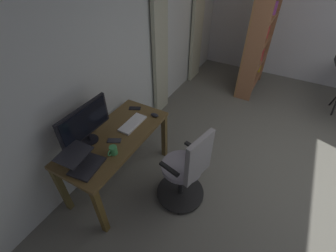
{
  "coord_description": "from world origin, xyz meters",
  "views": [
    {
      "loc": [
        2.56,
        -0.9,
        2.42
      ],
      "look_at": [
        1.1,
        -1.72,
        1.02
      ],
      "focal_mm": 24.73,
      "sensor_mm": 36.0,
      "label": 1
    }
  ],
  "objects": [
    {
      "name": "bookshelf",
      "position": [
        -1.83,
        -1.54,
        0.97
      ],
      "size": [
        0.96,
        0.3,
        1.94
      ],
      "color": "#986240",
      "rests_on": "ground"
    },
    {
      "name": "computer_monitor",
      "position": [
        1.39,
        -2.51,
        0.96
      ],
      "size": [
        0.63,
        0.18,
        0.42
      ],
      "color": "black",
      "rests_on": "desk"
    },
    {
      "name": "computer_keyboard",
      "position": [
        0.95,
        -2.27,
        0.74
      ],
      "size": [
        0.37,
        0.15,
        0.02
      ],
      "primitive_type": "cube",
      "color": "white",
      "rests_on": "desk"
    },
    {
      "name": "desk",
      "position": [
        1.22,
        -2.32,
        0.62
      ],
      "size": [
        1.33,
        0.61,
        0.72
      ],
      "color": "brown",
      "rests_on": "ground"
    },
    {
      "name": "ground_plane",
      "position": [
        0.0,
        0.0,
        0.0
      ],
      "size": [
        7.21,
        7.21,
        0.0
      ],
      "primitive_type": "plane",
      "color": "#616056"
    },
    {
      "name": "cell_phone_face_up",
      "position": [
        1.28,
        -2.27,
        0.73
      ],
      "size": [
        0.13,
        0.16,
        0.01
      ],
      "primitive_type": "cube",
      "rotation": [
        0.0,
        0.0,
        0.48
      ],
      "color": "#333338",
      "rests_on": "desk"
    },
    {
      "name": "mug_tea",
      "position": [
        1.43,
        -2.16,
        0.77
      ],
      "size": [
        0.12,
        0.08,
        0.09
      ],
      "color": "#3D9951",
      "rests_on": "desk"
    },
    {
      "name": "back_room_partition",
      "position": [
        0.0,
        -2.77,
        1.33
      ],
      "size": [
        5.52,
        0.1,
        2.66
      ],
      "primitive_type": "cube",
      "color": "silver",
      "rests_on": "ground"
    },
    {
      "name": "laptop",
      "position": [
        1.69,
        -2.31,
        0.78
      ],
      "size": [
        0.35,
        0.38,
        0.15
      ],
      "rotation": [
        0.0,
        0.0,
        0.13
      ],
      "color": "#232328",
      "rests_on": "desk"
    },
    {
      "name": "office_chair",
      "position": [
        1.09,
        -1.5,
        0.47
      ],
      "size": [
        0.56,
        0.56,
        1.04
      ],
      "rotation": [
        0.0,
        0.0,
        2.91
      ],
      "color": "black",
      "rests_on": "ground"
    },
    {
      "name": "curtain_left_panel",
      "position": [
        -1.75,
        -2.66,
        1.15
      ],
      "size": [
        0.43,
        0.06,
        2.3
      ],
      "primitive_type": "cube",
      "color": "#BAB99C",
      "rests_on": "ground"
    },
    {
      "name": "curtain_right_panel",
      "position": [
        -0.36,
        -2.66,
        1.15
      ],
      "size": [
        0.36,
        0.06,
        2.3
      ],
      "primitive_type": "cube",
      "color": "#BAB99C",
      "rests_on": "ground"
    },
    {
      "name": "cell_phone_by_monitor",
      "position": [
        0.69,
        -2.43,
        0.73
      ],
      "size": [
        0.13,
        0.16,
        0.01
      ],
      "primitive_type": "cube",
      "rotation": [
        0.0,
        0.0,
        0.47
      ],
      "color": "black",
      "rests_on": "desk"
    },
    {
      "name": "computer_mouse",
      "position": [
        0.7,
        -2.13,
        0.74
      ],
      "size": [
        0.06,
        0.1,
        0.04
      ],
      "primitive_type": "ellipsoid",
      "color": "#232328",
      "rests_on": "desk"
    }
  ]
}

